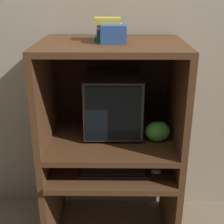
% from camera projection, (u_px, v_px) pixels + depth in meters
% --- Properties ---
extents(wall_back, '(6.00, 0.06, 2.60)m').
position_uv_depth(wall_back, '(112.00, 51.00, 2.27)').
color(wall_back, gray).
rests_on(wall_back, ground_plane).
extents(desk_base, '(0.89, 0.67, 0.61)m').
position_uv_depth(desk_base, '(111.00, 192.00, 2.22)').
color(desk_base, '#4C2D19').
rests_on(desk_base, ground_plane).
extents(desk_monitor_shelf, '(0.89, 0.65, 0.18)m').
position_uv_depth(desk_monitor_shelf, '(111.00, 143.00, 2.12)').
color(desk_monitor_shelf, '#4C2D19').
rests_on(desk_monitor_shelf, desk_base).
extents(hutch_upper, '(0.89, 0.65, 0.64)m').
position_uv_depth(hutch_upper, '(111.00, 77.00, 1.98)').
color(hutch_upper, '#4C2D19').
rests_on(hutch_upper, desk_monitor_shelf).
extents(crt_monitor, '(0.38, 0.40, 0.41)m').
position_uv_depth(crt_monitor, '(113.00, 104.00, 2.12)').
color(crt_monitor, '#333338').
rests_on(crt_monitor, desk_monitor_shelf).
extents(keyboard, '(0.45, 0.16, 0.03)m').
position_uv_depth(keyboard, '(113.00, 171.00, 2.03)').
color(keyboard, black).
rests_on(keyboard, desk_base).
extents(mouse, '(0.07, 0.05, 0.03)m').
position_uv_depth(mouse, '(156.00, 172.00, 2.02)').
color(mouse, '#B7B7B7').
rests_on(mouse, desk_base).
extents(snack_bag, '(0.16, 0.12, 0.13)m').
position_uv_depth(snack_bag, '(158.00, 131.00, 2.04)').
color(snack_bag, green).
rests_on(snack_bag, desk_monitor_shelf).
extents(book_stack, '(0.17, 0.14, 0.14)m').
position_uv_depth(book_stack, '(108.00, 29.00, 1.90)').
color(book_stack, '#236638').
rests_on(book_stack, hutch_upper).
extents(storage_box, '(0.15, 0.13, 0.10)m').
position_uv_depth(storage_box, '(114.00, 34.00, 1.82)').
color(storage_box, navy).
rests_on(storage_box, hutch_upper).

